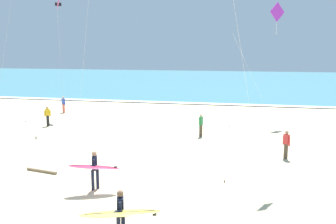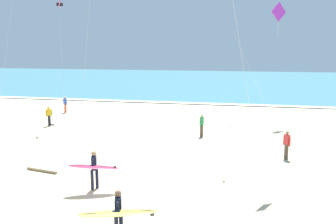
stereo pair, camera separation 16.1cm
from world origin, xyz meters
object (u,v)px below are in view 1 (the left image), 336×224
Objects in this scene: surfer_lead at (94,167)px; bystander_red_top at (286,144)px; kite_diamond_violet_high at (276,15)px; driftwood_log at (42,171)px; kite_delta_rose_near at (58,3)px; surfer_trailing at (120,213)px; bystander_yellow_top at (48,116)px; bystander_blue_top at (63,104)px; bystander_green_top at (201,125)px.

surfer_lead is 10.65m from bystander_red_top.
kite_diamond_violet_high reaches higher than driftwood_log.
kite_delta_rose_near is (-7.76, 11.95, 8.34)m from surfer_lead.
kite_delta_rose_near is 1.04× the size of kite_diamond_violet_high.
kite_diamond_violet_high is at bearing 52.01° from driftwood_log.
surfer_trailing is (2.52, -3.87, 0.00)m from surfer_lead.
bystander_blue_top is (-1.66, 5.67, 0.00)m from bystander_yellow_top.
bystander_red_top is at bearing 37.36° from surfer_lead.
kite_diamond_violet_high is 6.06× the size of bystander_red_top.
bystander_red_top is (5.95, 10.33, -0.23)m from surfer_trailing.
bystander_blue_top is at bearing 154.62° from bystander_green_top.
kite_diamond_violet_high is 21.16m from driftwood_log.
kite_delta_rose_near is at bearing 173.13° from bystander_green_top.
bystander_green_top and bystander_yellow_top have the same top height.
bystander_blue_top is 0.89× the size of driftwood_log.
bystander_red_top is at bearing -38.63° from bystander_green_top.
bystander_red_top is at bearing -29.39° from bystander_blue_top.
kite_diamond_violet_high reaches higher than bystander_blue_top.
bystander_blue_top is (-18.94, 0.30, -7.84)m from kite_diamond_violet_high.
surfer_trailing is 1.39× the size of driftwood_log.
surfer_trailing is 24.78m from bystander_blue_top.
kite_diamond_violet_high is 5.40× the size of driftwood_log.
surfer_trailing is 11.92m from bystander_red_top.
kite_delta_rose_near is at bearing -163.00° from kite_diamond_violet_high.
bystander_yellow_top is at bearing -162.72° from kite_diamond_violet_high.
kite_diamond_violet_high is 6.06× the size of bystander_green_top.
bystander_red_top is at bearing 60.07° from surfer_trailing.
bystander_blue_top is (-19.03, 10.72, 0.00)m from bystander_red_top.
surfer_trailing is 0.25× the size of kite_delta_rose_near.
bystander_yellow_top is (-1.15, -0.44, -8.57)m from kite_delta_rose_near.
kite_delta_rose_near reaches higher than bystander_blue_top.
kite_delta_rose_near is 16.89m from kite_diamond_violet_high.
kite_delta_rose_near reaches higher than surfer_trailing.
surfer_lead and surfer_trailing have the same top height.
bystander_green_top is at bearing 87.08° from surfer_trailing.
driftwood_log is at bearing 155.03° from surfer_lead.
surfer_lead is 1.36× the size of bystander_green_top.
kite_diamond_violet_high is at bearing 63.61° from surfer_lead.
bystander_yellow_top is at bearing 118.60° from driftwood_log.
bystander_green_top is at bearing -6.87° from kite_delta_rose_near.
kite_delta_rose_near is 8.66m from bystander_yellow_top.
surfer_trailing reaches higher than bystander_yellow_top.
surfer_trailing reaches higher than bystander_red_top.
kite_delta_rose_near reaches higher than bystander_green_top.
bystander_blue_top is (-2.81, 5.23, -8.57)m from kite_delta_rose_near.
kite_delta_rose_near reaches higher than kite_diamond_violet_high.
surfer_lead is 1.36× the size of bystander_blue_top.
surfer_trailing is at bearing -58.13° from bystander_blue_top.
kite_diamond_violet_high reaches higher than bystander_green_top.
bystander_yellow_top is 0.89× the size of driftwood_log.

